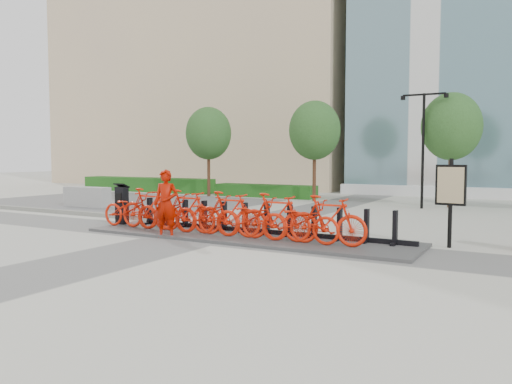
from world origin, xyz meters
The scene contains 26 objects.
ground centered at (0.00, 0.00, 0.00)m, with size 120.00×120.00×0.00m, color #B7B6A5.
tan_building centered at (-16.00, 26.00, 15.00)m, with size 26.00×16.00×30.00m, color #D3B98D.
gravel_patch centered at (-10.00, 7.00, 0.01)m, with size 14.00×14.00×0.00m, color #5A5A5A.
curb centered at (-10.00, 1.90, 0.07)m, with size 14.00×0.25×0.15m, color slate.
hedge_a centered at (-14.00, 13.50, 0.45)m, with size 10.00×1.40×0.90m, color #143D16.
hedge_b centered at (-5.00, 13.20, 0.35)m, with size 6.00×1.20×0.70m, color #143D16.
tree_0 centered at (-8.00, 12.00, 3.59)m, with size 2.60×2.60×5.10m.
tree_1 centered at (-1.50, 12.00, 3.59)m, with size 2.60×2.60×5.10m.
tree_2 centered at (5.00, 12.00, 3.59)m, with size 2.60×2.60×5.10m.
streetlamp centered at (4.00, 11.00, 3.13)m, with size 2.00×0.20×5.00m.
dock_pad centered at (1.30, 0.30, 0.04)m, with size 9.60×2.40×0.08m, color #424242.
dock_rail_posts centered at (1.36, 0.77, 0.51)m, with size 8.02×0.50×0.85m, color black, non-canonical shape.
bike_0 centered at (-2.60, -0.05, 0.63)m, with size 0.73×2.10×1.11m, color red.
bike_1 centered at (-1.88, -0.05, 0.69)m, with size 0.58×2.04×1.23m, color red.
bike_2 centered at (-1.16, -0.05, 0.63)m, with size 0.73×2.10×1.11m, color red.
bike_3 centered at (-0.44, -0.05, 0.69)m, with size 0.58×2.04×1.23m, color red.
bike_4 centered at (0.28, -0.05, 0.63)m, with size 0.73×2.10×1.11m, color red.
bike_5 centered at (1.00, -0.05, 0.69)m, with size 0.58×2.04×1.23m, color red.
bike_6 centered at (1.72, -0.05, 0.63)m, with size 0.73×2.10×1.11m, color red.
bike_7 centered at (2.44, -0.05, 0.69)m, with size 0.58×2.04×1.23m, color red.
bike_8 centered at (3.16, -0.05, 0.63)m, with size 0.73×2.10×1.11m, color red.
bike_9 centered at (3.88, -0.05, 0.69)m, with size 0.58×2.04×1.23m, color red.
kiosk centered at (-3.39, 0.40, 0.72)m, with size 0.43×0.37×1.33m.
worker_red centered at (-0.61, -0.75, 0.95)m, with size 0.69×0.46×1.90m, color #9D0F00.
jersey_barrier centered at (-9.40, 4.36, 0.45)m, with size 2.32×0.63×0.90m, color #9B9B99.
map_sign centered at (6.50, 1.51, 1.46)m, with size 0.73×0.19×2.21m.
Camera 1 is at (8.31, -11.52, 2.24)m, focal length 35.00 mm.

